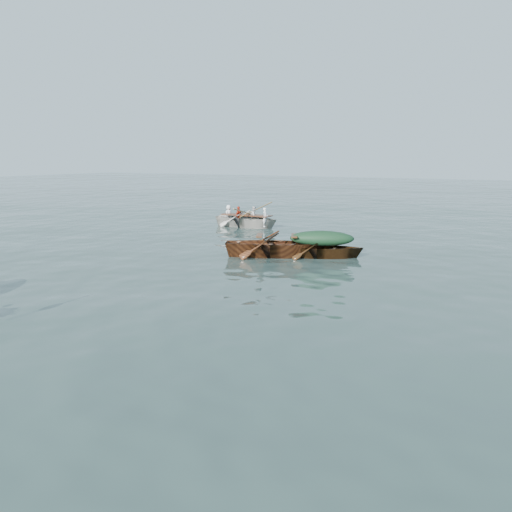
# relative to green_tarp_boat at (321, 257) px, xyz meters

# --- Properties ---
(ground) EXTENTS (140.00, 140.00, 0.00)m
(ground) POSITION_rel_green_tarp_boat_xyz_m (-1.00, -5.77, 0.00)
(ground) COLOR #30433E
(ground) RESTS_ON ground
(green_tarp_boat) EXTENTS (4.11, 2.61, 0.89)m
(green_tarp_boat) POSITION_rel_green_tarp_boat_xyz_m (0.00, 0.00, 0.00)
(green_tarp_boat) COLOR #41260F
(green_tarp_boat) RESTS_ON ground
(open_wooden_boat) EXTENTS (5.09, 3.34, 1.17)m
(open_wooden_boat) POSITION_rel_green_tarp_boat_xyz_m (-1.41, -0.57, 0.00)
(open_wooden_boat) COLOR brown
(open_wooden_boat) RESTS_ON ground
(rowed_boat) EXTENTS (4.61, 1.44, 1.11)m
(rowed_boat) POSITION_rel_green_tarp_boat_xyz_m (-5.82, 5.26, 0.00)
(rowed_boat) COLOR beige
(rowed_boat) RESTS_ON ground
(green_tarp_cover) EXTENTS (2.26, 1.43, 0.52)m
(green_tarp_cover) POSITION_rel_green_tarp_boat_xyz_m (0.00, 0.00, 0.70)
(green_tarp_cover) COLOR #15331C
(green_tarp_cover) RESTS_ON green_tarp_boat
(thwart_benches) EXTENTS (2.61, 1.81, 0.04)m
(thwart_benches) POSITION_rel_green_tarp_boat_xyz_m (-1.41, -0.57, 0.61)
(thwart_benches) COLOR #4A2611
(thwart_benches) RESTS_ON open_wooden_boat
(rowers) EXTENTS (3.23, 1.29, 0.76)m
(rowers) POSITION_rel_green_tarp_boat_xyz_m (-5.82, 5.26, 0.94)
(rowers) COLOR white
(rowers) RESTS_ON rowed_boat
(oars) EXTENTS (0.64, 2.61, 0.06)m
(oars) POSITION_rel_green_tarp_boat_xyz_m (-5.82, 5.26, 0.59)
(oars) COLOR olive
(oars) RESTS_ON rowed_boat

